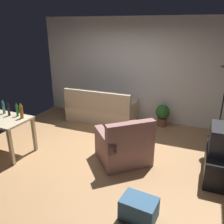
{
  "coord_description": "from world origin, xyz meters",
  "views": [
    {
      "loc": [
        1.86,
        -3.85,
        2.5
      ],
      "look_at": [
        0.1,
        0.5,
        0.75
      ],
      "focal_mm": 37.83,
      "sensor_mm": 36.0,
      "label": 1
    }
  ],
  "objects": [
    {
      "name": "tv_stand",
      "position": [
        2.25,
        0.12,
        0.24
      ],
      "size": [
        0.44,
        1.1,
        0.48
      ],
      "rotation": [
        0.0,
        0.0,
        1.57
      ],
      "color": "black",
      "rests_on": "ground_plane"
    },
    {
      "name": "potted_plant",
      "position": [
        0.94,
        1.9,
        0.33
      ],
      "size": [
        0.36,
        0.36,
        0.57
      ],
      "color": "brown",
      "rests_on": "ground_plane"
    },
    {
      "name": "wall_rear",
      "position": [
        0.0,
        2.2,
        1.35
      ],
      "size": [
        5.2,
        0.1,
        2.7
      ],
      "primitive_type": "cube",
      "color": "white",
      "rests_on": "ground_plane"
    },
    {
      "name": "desk",
      "position": [
        -1.86,
        -0.66,
        0.65
      ],
      "size": [
        1.22,
        0.74,
        0.76
      ],
      "rotation": [
        0.0,
        0.0,
        -0.03
      ],
      "color": "#C6B28E",
      "rests_on": "ground_plane"
    },
    {
      "name": "tv",
      "position": [
        2.25,
        0.12,
        0.7
      ],
      "size": [
        0.41,
        0.6,
        0.44
      ],
      "rotation": [
        0.0,
        0.0,
        1.57
      ],
      "color": "#2D2D33",
      "rests_on": "tv_stand"
    },
    {
      "name": "bottle_green",
      "position": [
        -1.57,
        -0.46,
        0.88
      ],
      "size": [
        0.05,
        0.05,
        0.27
      ],
      "color": "#1E722D",
      "rests_on": "desk"
    },
    {
      "name": "bottle_dark",
      "position": [
        -1.75,
        -0.49,
        0.89
      ],
      "size": [
        0.05,
        0.05,
        0.28
      ],
      "color": "black",
      "rests_on": "desk"
    },
    {
      "name": "couch",
      "position": [
        -0.65,
        1.59,
        0.31
      ],
      "size": [
        1.82,
        0.84,
        0.92
      ],
      "rotation": [
        0.0,
        0.0,
        3.14
      ],
      "color": "beige",
      "rests_on": "ground_plane"
    },
    {
      "name": "bottle_amber",
      "position": [
        -1.4,
        -0.51,
        0.89
      ],
      "size": [
        0.07,
        0.07,
        0.3
      ],
      "color": "#9E6019",
      "rests_on": "desk"
    },
    {
      "name": "armchair",
      "position": [
        0.58,
        -0.07,
        0.32
      ],
      "size": [
        1.23,
        1.23,
        0.92
      ],
      "rotation": [
        0.0,
        0.0,
        3.86
      ],
      "color": "#996B66",
      "rests_on": "ground_plane"
    },
    {
      "name": "storage_box",
      "position": [
        1.25,
        -1.36,
        0.15
      ],
      "size": [
        0.51,
        0.39,
        0.3
      ],
      "primitive_type": "cube",
      "rotation": [
        0.0,
        0.0,
        -0.1
      ],
      "color": "#386084",
      "rests_on": "ground_plane"
    },
    {
      "name": "ground_plane",
      "position": [
        0.0,
        0.0,
        -0.01
      ],
      "size": [
        5.2,
        4.4,
        0.02
      ],
      "primitive_type": "cube",
      "color": "tan"
    },
    {
      "name": "bottle_tall",
      "position": [
        -1.94,
        -0.44,
        0.89
      ],
      "size": [
        0.05,
        0.05,
        0.29
      ],
      "color": "teal",
      "rests_on": "desk"
    }
  ]
}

